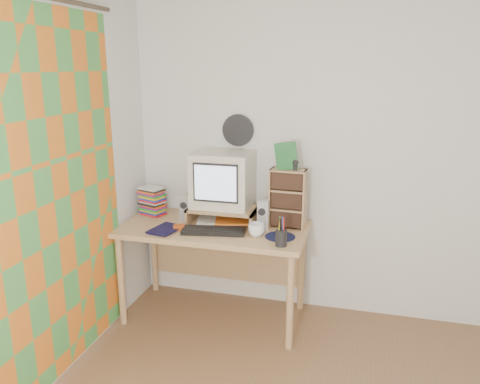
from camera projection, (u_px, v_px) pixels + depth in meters
The scene contains 19 objects.
back_wall at pixel (359, 158), 3.48m from camera, with size 3.50×3.50×0.00m, color silver.
curtain at pixel (54, 201), 2.74m from camera, with size 2.20×2.20×0.00m, color orange.
wall_disc at pixel (238, 130), 3.64m from camera, with size 0.25×0.25×0.02m, color black.
desk at pixel (216, 240), 3.61m from camera, with size 1.40×0.70×0.75m.
monitor_riser at pixel (223, 211), 3.57m from camera, with size 0.52×0.30×0.12m.
crt_monitor at pixel (222, 179), 3.56m from camera, with size 0.44×0.44×0.42m, color beige.
speaker_left at pixel (186, 208), 3.61m from camera, with size 0.08×0.08×0.21m, color silver.
speaker_right at pixel (263, 214), 3.44m from camera, with size 0.08×0.08×0.22m, color silver.
keyboard at pixel (213, 231), 3.37m from camera, with size 0.45×0.15×0.03m, color black.
dvd_stack at pixel (152, 199), 3.76m from camera, with size 0.18×0.13×0.26m, color brown, non-canonical shape.
cd_rack at pixel (288, 198), 3.45m from camera, with size 0.26×0.14×0.44m, color tan.
mug at pixel (257, 230), 3.30m from camera, with size 0.12×0.12×0.09m, color white.
diary at pixel (155, 226), 3.45m from camera, with size 0.22×0.17×0.04m, color #110E33.
mousepad at pixel (280, 237), 3.29m from camera, with size 0.22×0.22×0.00m, color #0F0F34.
pen_cup at pixel (281, 235), 3.11m from camera, with size 0.08×0.08×0.16m, color black, non-canonical shape.
papers at pixel (223, 221), 3.57m from camera, with size 0.29×0.21×0.04m, color silver, non-canonical shape.
red_box at pixel (179, 227), 3.43m from camera, with size 0.08×0.05×0.04m, color #B34113.
game_box at pixel (286, 156), 3.36m from camera, with size 0.15×0.03×0.20m, color #1C632B.
webcam at pixel (295, 165), 3.35m from camera, with size 0.05×0.05×0.08m, color black, non-canonical shape.
Camera 1 is at (0.02, -1.78, 1.92)m, focal length 35.00 mm.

